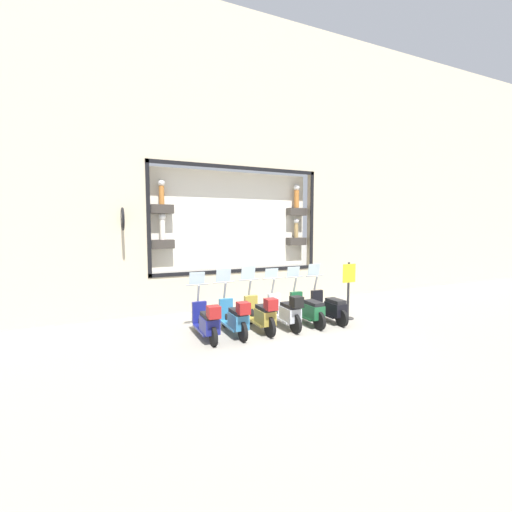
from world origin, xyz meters
The scene contains 9 objects.
ground_plane centered at (0.00, 0.00, 0.00)m, with size 120.00×120.00×0.00m, color gray.
building_facade centered at (3.60, 0.00, 5.04)m, with size 1.25×36.00×9.88m.
scooter_black_0 centered at (0.55, -1.70, 0.42)m, with size 1.80×0.61×1.62m.
scooter_green_1 centered at (0.55, -0.96, 0.43)m, with size 1.80×0.60×1.56m.
scooter_silver_2 centered at (0.49, -0.22, 0.47)m, with size 1.80×0.60×1.55m.
scooter_olive_3 centered at (0.50, 0.52, 0.48)m, with size 1.81×0.60×1.66m.
scooter_teal_4 centered at (0.49, 1.26, 0.47)m, with size 1.80×0.60×1.62m.
scooter_navy_5 centered at (0.49, 2.00, 0.46)m, with size 1.79×0.61×1.57m.
shop_sign_post centered at (0.58, -2.41, 0.92)m, with size 0.36×0.45×1.71m.
Camera 1 is at (-7.45, 4.30, 2.77)m, focal length 24.00 mm.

